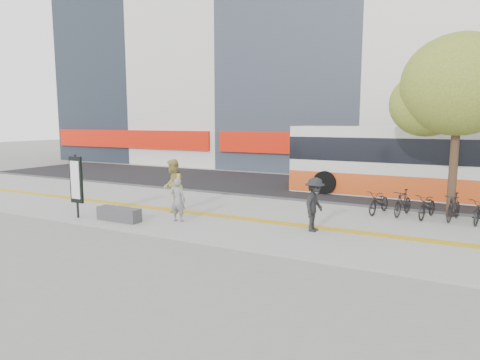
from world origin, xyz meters
The scene contains 13 objects.
ground centered at (0.00, 0.00, 0.00)m, with size 120.00×120.00×0.00m, color slate.
sidewalk centered at (0.00, 1.50, 0.04)m, with size 40.00×7.00×0.08m, color gray.
tactile_strip centered at (0.00, 1.00, 0.09)m, with size 40.00×0.45×0.01m, color gold.
street centered at (0.00, 9.00, 0.03)m, with size 40.00×8.00×0.06m, color black.
curb centered at (0.00, 5.00, 0.07)m, with size 40.00×0.25×0.14m, color #3A3A3D.
bench centered at (-2.60, -1.20, 0.30)m, with size 1.60×0.45×0.45m, color #3A3A3D.
signboard centered at (-4.20, -1.51, 1.37)m, with size 0.55×0.10×2.20m.
street_tree centered at (7.18, 4.82, 4.51)m, with size 4.40×3.80×6.31m.
bus centered at (6.01, 8.50, 1.52)m, with size 11.64×2.76×3.10m.
bicycle_row centered at (6.50, 4.00, 0.52)m, with size 4.09×1.68×0.93m.
seated_woman centered at (-0.80, -0.34, 0.81)m, with size 0.53×0.35×1.45m, color black.
pedestrian_tan centered at (-1.88, 0.83, 1.05)m, with size 0.94×0.73×1.94m, color tan.
pedestrian_dark centered at (3.59, 0.56, 0.90)m, with size 1.06×0.61×1.64m, color black.
Camera 1 is at (7.33, -11.44, 3.38)m, focal length 31.33 mm.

